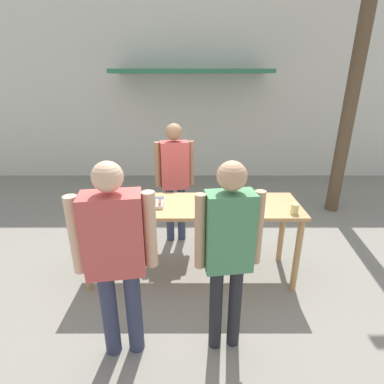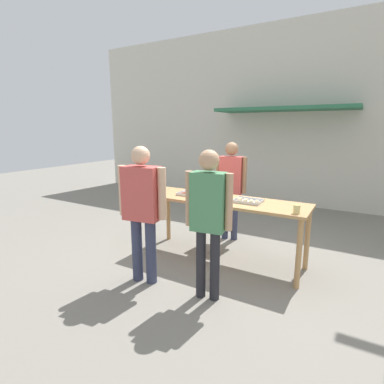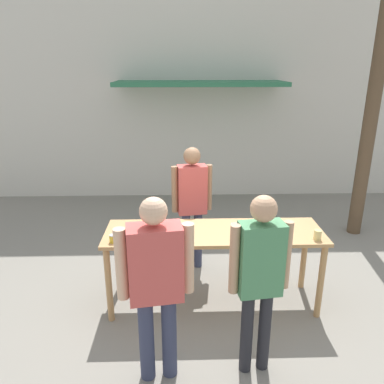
% 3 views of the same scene
% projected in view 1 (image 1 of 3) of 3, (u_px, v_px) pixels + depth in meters
% --- Properties ---
extents(ground_plane, '(24.00, 24.00, 0.00)m').
position_uv_depth(ground_plane, '(192.00, 273.00, 3.75)').
color(ground_plane, gray).
extents(building_facade_back, '(12.00, 1.11, 4.50)m').
position_uv_depth(building_facade_back, '(193.00, 79.00, 6.64)').
color(building_facade_back, beige).
rests_on(building_facade_back, ground).
extents(serving_table, '(2.48, 0.73, 0.95)m').
position_uv_depth(serving_table, '(192.00, 213.00, 3.45)').
color(serving_table, tan).
rests_on(serving_table, ground).
extents(food_tray_sausages, '(0.41, 0.29, 0.04)m').
position_uv_depth(food_tray_sausages, '(147.00, 203.00, 3.40)').
color(food_tray_sausages, silver).
rests_on(food_tray_sausages, serving_table).
extents(food_tray_buns, '(0.38, 0.28, 0.06)m').
position_uv_depth(food_tray_buns, '(227.00, 203.00, 3.40)').
color(food_tray_buns, silver).
rests_on(food_tray_buns, serving_table).
extents(condiment_jar_mustard, '(0.07, 0.07, 0.09)m').
position_uv_depth(condiment_jar_mustard, '(88.00, 210.00, 3.17)').
color(condiment_jar_mustard, gold).
rests_on(condiment_jar_mustard, serving_table).
extents(condiment_jar_ketchup, '(0.07, 0.07, 0.09)m').
position_uv_depth(condiment_jar_ketchup, '(97.00, 210.00, 3.17)').
color(condiment_jar_ketchup, '#B22319').
rests_on(condiment_jar_ketchup, serving_table).
extents(beer_cup, '(0.08, 0.08, 0.11)m').
position_uv_depth(beer_cup, '(296.00, 209.00, 3.16)').
color(beer_cup, '#DBC67A').
rests_on(beer_cup, serving_table).
extents(person_server_behind_table, '(0.54, 0.27, 1.74)m').
position_uv_depth(person_server_behind_table, '(176.00, 173.00, 4.17)').
color(person_server_behind_table, '#333851').
rests_on(person_server_behind_table, ground).
extents(person_customer_holding_hotdog, '(0.65, 0.32, 1.76)m').
position_uv_depth(person_customer_holding_hotdog, '(116.00, 249.00, 2.35)').
color(person_customer_holding_hotdog, '#333851').
rests_on(person_customer_holding_hotdog, ground).
extents(person_customer_with_cup, '(0.54, 0.26, 1.75)m').
position_uv_depth(person_customer_with_cup, '(229.00, 244.00, 2.39)').
color(person_customer_with_cup, '#232328').
rests_on(person_customer_with_cup, ground).
extents(utility_pole, '(1.10, 0.22, 5.58)m').
position_uv_depth(utility_pole, '(364.00, 36.00, 4.51)').
color(utility_pole, brown).
rests_on(utility_pole, ground).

